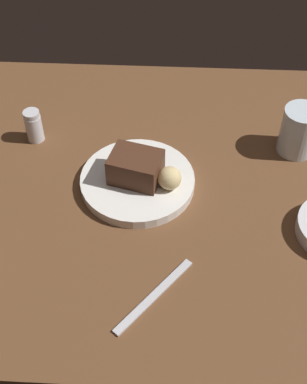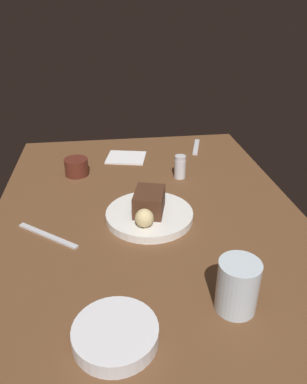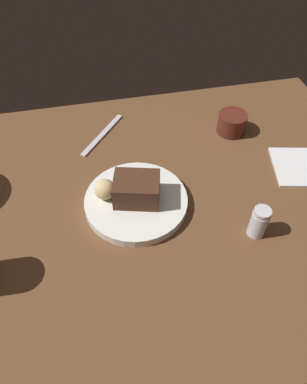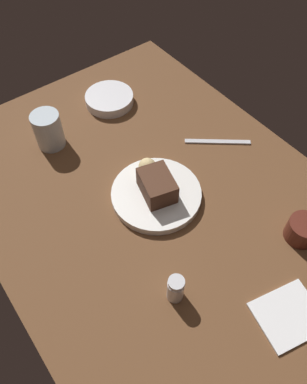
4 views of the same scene
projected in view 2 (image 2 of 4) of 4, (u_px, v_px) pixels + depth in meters
dining_table at (149, 220)px, 100.91cm from camera, size 120.00×84.00×3.00cm
dessert_plate at (150, 215)px, 98.21cm from camera, size 23.17×23.17×2.14cm
chocolate_cake_slice at (150, 202)px, 96.53cm from camera, size 11.49×9.78×5.93cm
bread_roll at (144, 218)px, 90.63cm from camera, size 4.69×4.69×4.69cm
salt_shaker at (180, 167)px, 118.84cm from camera, size 3.70×3.70×7.57cm
water_glass at (237, 286)px, 68.58cm from camera, size 7.94×7.94×10.63cm
side_bowl at (115, 334)px, 63.55cm from camera, size 15.05×15.05×3.05cm
coffee_cup at (76, 167)px, 121.18cm from camera, size 7.72×7.72×5.56cm
dessert_spoon at (196, 147)px, 143.21cm from camera, size 14.86×6.14×0.70cm
butter_knife at (48, 236)px, 91.44cm from camera, size 13.01×15.67×0.50cm
folded_napkin at (126, 158)px, 134.21cm from camera, size 14.31×15.82×0.60cm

